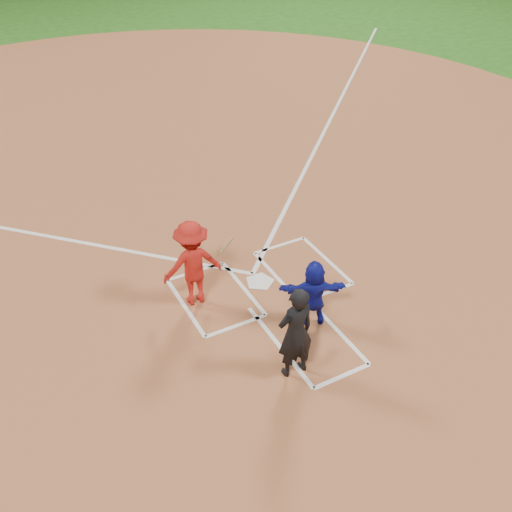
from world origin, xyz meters
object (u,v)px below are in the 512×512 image
catcher (313,293)px  umpire (295,333)px  home_plate (260,282)px  batter_at_plate (193,264)px

catcher → umpire: umpire is taller
umpire → home_plate: bearing=-105.6°
umpire → batter_at_plate: batter_at_plate is taller
batter_at_plate → home_plate: bearing=-4.1°
home_plate → umpire: size_ratio=0.35×
home_plate → batter_at_plate: (-1.34, 0.10, 0.85)m
umpire → batter_at_plate: size_ratio=1.00×
catcher → umpire: bearing=68.2°
home_plate → catcher: (0.28, -1.44, 0.64)m
umpire → catcher: bearing=-136.3°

